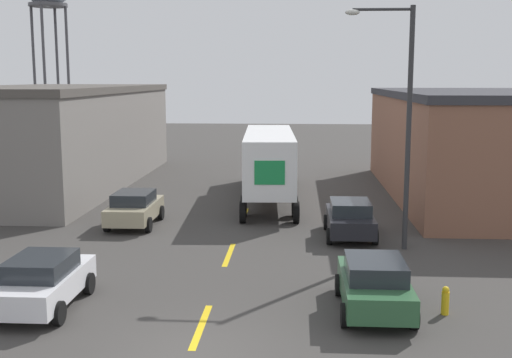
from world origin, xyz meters
TOP-DOWN VIEW (x-y plane):
  - ground_plane at (0.00, 0.00)m, footprint 160.00×160.00m
  - road_centerline at (0.00, 8.92)m, footprint 0.20×17.60m
  - warehouse_left at (-12.97, 24.62)m, footprint 10.20×23.24m
  - warehouse_right at (14.47, 22.13)m, footprint 13.20×20.44m
  - semi_truck at (1.01, 20.47)m, footprint 3.41×13.87m
  - parked_car_left_near at (-4.84, 2.83)m, footprint 2.07×4.16m
  - parked_car_right_mid at (4.84, 11.99)m, footprint 2.07×4.16m
  - parked_car_right_near at (4.84, 3.18)m, footprint 2.07×4.16m
  - parked_car_left_far at (-4.84, 13.56)m, footprint 2.07×4.16m
  - street_lamp at (6.59, 10.23)m, footprint 2.64×0.32m
  - fire_hydrant at (6.85, 3.06)m, footprint 0.22×0.22m

SIDE VIEW (x-z plane):
  - ground_plane at x=0.00m, z-range 0.00..0.00m
  - road_centerline at x=0.00m, z-range 0.00..0.01m
  - fire_hydrant at x=6.85m, z-range 0.00..0.83m
  - parked_car_left_near at x=-4.84m, z-range 0.03..1.62m
  - parked_car_right_mid at x=4.84m, z-range 0.03..1.62m
  - parked_car_right_near at x=4.84m, z-range 0.03..1.62m
  - parked_car_left_far at x=-4.84m, z-range 0.03..1.62m
  - semi_truck at x=1.01m, z-range 0.41..4.27m
  - warehouse_right at x=14.47m, z-range 0.00..6.01m
  - warehouse_left at x=-12.97m, z-range 0.01..6.22m
  - street_lamp at x=6.59m, z-range 0.68..10.09m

